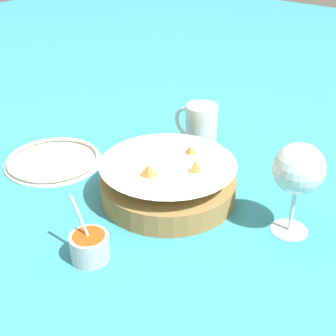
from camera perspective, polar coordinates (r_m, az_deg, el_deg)
ground_plane at (r=0.90m, az=-2.10°, el=-3.74°), size 4.00×4.00×0.00m
food_basket at (r=0.88m, az=-0.03°, el=-1.67°), size 0.26×0.26×0.10m
sauce_cup at (r=0.75m, az=-9.54°, el=-9.32°), size 0.07×0.06×0.11m
wine_glass at (r=0.78m, az=15.62°, el=-0.37°), size 0.09×0.09×0.17m
beer_mug at (r=1.06m, az=3.97°, el=4.80°), size 0.11×0.07×0.11m
side_plate at (r=1.04m, az=-13.79°, el=0.96°), size 0.21×0.21×0.01m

